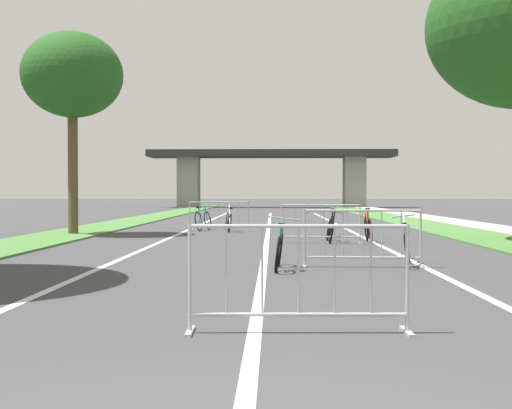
# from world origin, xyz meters

# --- Properties ---
(grass_verge_left) EXTENTS (2.23, 72.27, 0.05)m
(grass_verge_left) POSITION_xyz_m (-6.44, 29.57, 0.03)
(grass_verge_left) COLOR #477A38
(grass_verge_left) RESTS_ON ground
(grass_verge_right) EXTENTS (2.23, 72.27, 0.05)m
(grass_verge_right) POSITION_xyz_m (6.44, 29.57, 0.03)
(grass_verge_right) COLOR #477A38
(grass_verge_right) RESTS_ON ground
(sidewalk_path_right) EXTENTS (1.76, 72.27, 0.08)m
(sidewalk_path_right) POSITION_xyz_m (8.43, 29.57, 0.04)
(sidewalk_path_right) COLOR #ADA89E
(sidewalk_path_right) RESTS_ON ground
(lane_stripe_center) EXTENTS (0.14, 41.81, 0.01)m
(lane_stripe_center) POSITION_xyz_m (0.00, 20.91, 0.00)
(lane_stripe_center) COLOR silver
(lane_stripe_center) RESTS_ON ground
(lane_stripe_right_lane) EXTENTS (0.14, 41.81, 0.01)m
(lane_stripe_right_lane) POSITION_xyz_m (2.93, 20.91, 0.00)
(lane_stripe_right_lane) COLOR silver
(lane_stripe_right_lane) RESTS_ON ground
(lane_stripe_left_lane) EXTENTS (0.14, 41.81, 0.01)m
(lane_stripe_left_lane) POSITION_xyz_m (-2.93, 20.91, 0.00)
(lane_stripe_left_lane) COLOR silver
(lane_stripe_left_lane) RESTS_ON ground
(overpass_bridge) EXTENTS (23.04, 4.12, 5.36)m
(overpass_bridge) POSITION_xyz_m (0.00, 59.73, 3.90)
(overpass_bridge) COLOR #2D2D30
(overpass_bridge) RESTS_ON ground
(tree_left_pine_near) EXTENTS (3.23, 3.23, 6.53)m
(tree_left_pine_near) POSITION_xyz_m (-6.28, 18.45, 5.11)
(tree_left_pine_near) COLOR brown
(tree_left_pine_near) RESTS_ON ground
(crowd_barrier_nearest) EXTENTS (2.16, 0.49, 1.05)m
(crowd_barrier_nearest) POSITION_xyz_m (0.42, 3.59, 0.52)
(crowd_barrier_nearest) COLOR #ADADB2
(crowd_barrier_nearest) RESTS_ON ground
(crowd_barrier_second) EXTENTS (2.17, 0.52, 1.05)m
(crowd_barrier_second) POSITION_xyz_m (1.80, 9.30, 0.52)
(crowd_barrier_second) COLOR #ADADB2
(crowd_barrier_second) RESTS_ON ground
(crowd_barrier_third) EXTENTS (2.16, 0.51, 1.05)m
(crowd_barrier_third) POSITION_xyz_m (1.45, 15.00, 0.52)
(crowd_barrier_third) COLOR #ADADB2
(crowd_barrier_third) RESTS_ON ground
(crowd_barrier_fourth) EXTENTS (2.15, 0.44, 1.05)m
(crowd_barrier_fourth) POSITION_xyz_m (-1.74, 20.70, 0.52)
(crowd_barrier_fourth) COLOR #ADADB2
(crowd_barrier_fourth) RESTS_ON ground
(bicycle_green_0) EXTENTS (0.55, 1.59, 0.93)m
(bicycle_green_0) POSITION_xyz_m (0.29, 8.93, 0.35)
(bicycle_green_0) COLOR black
(bicycle_green_0) RESTS_ON ground
(bicycle_black_1) EXTENTS (0.51, 1.70, 0.92)m
(bicycle_black_1) POSITION_xyz_m (1.75, 15.48, 0.36)
(bicycle_black_1) COLOR black
(bicycle_black_1) RESTS_ON ground
(bicycle_silver_2) EXTENTS (0.48, 1.62, 0.95)m
(bicycle_silver_2) POSITION_xyz_m (2.67, 9.66, 0.35)
(bicycle_silver_2) COLOR black
(bicycle_silver_2) RESTS_ON ground
(bicycle_teal_3) EXTENTS (0.55, 1.63, 0.95)m
(bicycle_teal_3) POSITION_xyz_m (-2.36, 21.14, 0.38)
(bicycle_teal_3) COLOR black
(bicycle_teal_3) RESTS_ON ground
(bicycle_red_4) EXTENTS (0.53, 1.65, 0.95)m
(bicycle_red_4) POSITION_xyz_m (2.77, 15.37, 0.37)
(bicycle_red_4) COLOR black
(bicycle_red_4) RESTS_ON ground
(bicycle_white_5) EXTENTS (0.43, 1.66, 1.01)m
(bicycle_white_5) POSITION_xyz_m (-1.38, 20.30, 0.37)
(bicycle_white_5) COLOR black
(bicycle_white_5) RESTS_ON ground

